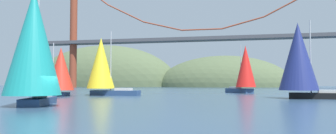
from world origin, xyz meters
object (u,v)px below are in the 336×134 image
sailboat_teal_sail (34,44)px  sailboat_white_mainsail (38,74)px  sailboat_yellow_sail (102,65)px  sailboat_scarlet_sail (60,70)px  sailboat_navy_sail (299,58)px  sailboat_red_spinnaker (245,68)px

sailboat_teal_sail → sailboat_white_mainsail: 65.86m
sailboat_yellow_sail → sailboat_scarlet_sail: bearing=-140.6°
sailboat_yellow_sail → sailboat_navy_sail: 28.49m
sailboat_red_spinnaker → sailboat_white_mainsail: 55.75m
sailboat_red_spinnaker → sailboat_white_mainsail: sailboat_red_spinnaker is taller
sailboat_teal_sail → sailboat_yellow_sail: sailboat_teal_sail is taller
sailboat_white_mainsail → sailboat_teal_sail: bearing=-56.1°
sailboat_yellow_sail → sailboat_red_spinnaker: bearing=36.9°
sailboat_navy_sail → sailboat_white_mainsail: (-60.41, 35.34, -0.85)m
sailboat_teal_sail → sailboat_yellow_sail: size_ratio=1.04×
sailboat_teal_sail → sailboat_navy_sail: bearing=39.2°
sailboat_scarlet_sail → sailboat_navy_sail: bearing=-0.7°
sailboat_teal_sail → sailboat_white_mainsail: (-36.75, 54.64, -1.02)m
sailboat_red_spinnaker → sailboat_scarlet_sail: sailboat_red_spinnaker is taller
sailboat_scarlet_sail → sailboat_navy_sail: size_ratio=0.82×
sailboat_navy_sail → sailboat_teal_sail: bearing=-140.8°
sailboat_red_spinnaker → sailboat_teal_sail: bearing=-113.1°
sailboat_white_mainsail → sailboat_scarlet_sail: bearing=-51.9°
sailboat_teal_sail → sailboat_navy_sail: 30.53m
sailboat_teal_sail → sailboat_yellow_sail: (-4.49, 23.70, -0.53)m
sailboat_scarlet_sail → sailboat_navy_sail: 33.03m
sailboat_navy_sail → sailboat_scarlet_sail: bearing=179.3°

